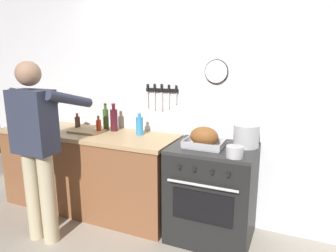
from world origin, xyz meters
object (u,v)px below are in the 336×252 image
saucepan (235,152)px  cutting_board (87,131)px  bottle_soy_sauce (78,122)px  bottle_hot_sauce (99,126)px  person_cook (37,142)px  bottle_olive_oil (106,119)px  bottle_wine_red (114,119)px  stove (212,192)px  stock_pot (246,136)px  bottle_dish_soap (140,125)px  roasting_pan (204,138)px

saucepan → cutting_board: 1.65m
bottle_soy_sauce → cutting_board: bearing=-26.1°
saucepan → bottle_hot_sauce: bottle_hot_sauce is taller
person_cook → bottle_olive_oil: size_ratio=5.59×
bottle_hot_sauce → bottle_wine_red: bearing=46.6°
stove → stock_pot: 0.62m
cutting_board → bottle_hot_sauce: bearing=18.9°
bottle_wine_red → bottle_dish_soap: bottle_wine_red is taller
cutting_board → bottle_dish_soap: size_ratio=1.47×
stock_pot → cutting_board: bearing=-175.8°
cutting_board → bottle_wine_red: bearing=34.5°
person_cook → stock_pot: person_cook is taller
stock_pot → bottle_wine_red: bearing=178.3°
saucepan → bottle_soy_sauce: bearing=170.3°
bottle_soy_sauce → bottle_olive_oil: size_ratio=0.59×
stove → bottle_soy_sauce: size_ratio=5.15×
bottle_hot_sauce → bottle_dish_soap: bearing=9.5°
roasting_pan → person_cook: bearing=-155.8°
roasting_pan → bottle_olive_oil: size_ratio=1.19×
person_cook → bottle_olive_oil: person_cook is taller
stove → bottle_olive_oil: 1.41m
stock_pot → bottle_hot_sauce: stock_pot is taller
bottle_hot_sauce → bottle_olive_oil: size_ratio=0.61×
bottle_soy_sauce → bottle_hot_sauce: size_ratio=0.97×
bottle_soy_sauce → bottle_wine_red: bearing=7.5°
stove → bottle_dish_soap: (-0.82, 0.11, 0.55)m
saucepan → bottle_hot_sauce: bearing=170.4°
bottle_wine_red → bottle_dish_soap: size_ratio=1.24×
saucepan → bottle_olive_oil: bearing=165.8°
roasting_pan → cutting_board: 1.33m
saucepan → bottle_soy_sauce: size_ratio=0.81×
bottle_olive_oil → person_cook: bearing=-101.2°
stove → bottle_wine_red: (-1.17, 0.15, 0.58)m
saucepan → bottle_hot_sauce: size_ratio=0.79×
stock_pot → saucepan: size_ratio=1.60×
stock_pot → stove: bearing=-157.0°
person_cook → stock_pot: 1.87m
cutting_board → bottle_hot_sauce: size_ratio=2.00×
roasting_pan → bottle_wine_red: size_ratio=1.16×
roasting_pan → saucepan: (0.31, -0.17, -0.04)m
bottle_soy_sauce → bottle_wine_red: 0.46m
stove → bottle_soy_sauce: bearing=176.6°
bottle_soy_sauce → bottle_olive_oil: bearing=10.3°
stove → cutting_board: bearing=-179.6°
stock_pot → bottle_soy_sauce: bearing=-179.5°
cutting_board → bottle_olive_oil: bottle_olive_oil is taller
roasting_pan → bottle_soy_sauce: (-1.55, 0.15, -0.01)m
person_cook → bottle_olive_oil: bearing=-2.7°
person_cook → stock_pot: bearing=-57.0°
bottle_hot_sauce → bottle_wine_red: (0.12, 0.12, 0.05)m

